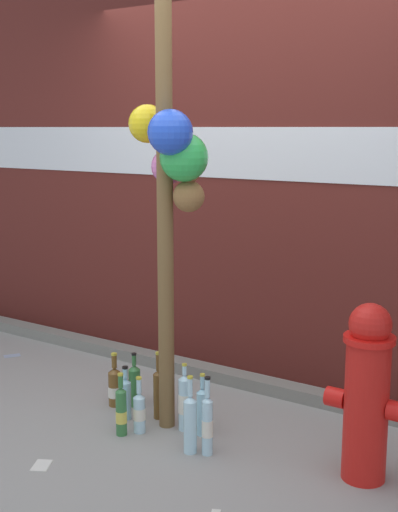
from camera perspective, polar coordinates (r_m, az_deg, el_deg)
ground_plane at (r=3.84m, az=-5.04°, el=-14.98°), size 14.00×14.00×0.00m
building_wall at (r=4.57m, az=5.18°, el=10.80°), size 10.00×0.21×3.35m
curb_strip at (r=4.56m, az=2.63°, el=-10.16°), size 8.00×0.12×0.08m
memorial_post at (r=3.60m, az=-2.53°, el=11.56°), size 0.54×0.42×3.01m
fire_hydrant at (r=3.35m, az=13.93°, el=-11.00°), size 0.40×0.24×0.87m
bottle_0 at (r=4.20m, az=-5.44°, el=-10.69°), size 0.07×0.07×0.33m
bottle_1 at (r=3.83m, az=-6.55°, el=-12.80°), size 0.06×0.06×0.36m
bottle_2 at (r=3.61m, az=-0.75°, el=-13.82°), size 0.07×0.07×0.42m
bottle_3 at (r=3.81m, az=0.29°, el=-12.82°), size 0.06×0.06×0.35m
bottle_4 at (r=3.86m, az=-1.22°, el=-12.16°), size 0.07×0.07×0.39m
bottle_5 at (r=4.01m, az=-3.39°, el=-11.29°), size 0.06×0.06×0.40m
bottle_6 at (r=3.86m, az=-5.04°, el=-12.88°), size 0.07×0.07×0.32m
bottle_7 at (r=4.03m, az=-6.18°, el=-11.68°), size 0.06×0.06×0.32m
bottle_8 at (r=3.59m, az=0.71°, el=-13.94°), size 0.06×0.06×0.42m
bottle_9 at (r=4.21m, az=-7.09°, el=-10.83°), size 0.08×0.08×0.33m
bottle_10 at (r=4.18m, az=-3.09°, el=-10.62°), size 0.07×0.07×0.36m
litter_1 at (r=3.64m, az=-13.09°, el=-16.74°), size 0.13×0.14×0.01m
litter_2 at (r=5.28m, az=-9.28°, el=-7.75°), size 0.14×0.09×0.01m
litter_3 at (r=5.26m, az=-15.43°, el=-8.06°), size 0.12×0.13×0.01m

